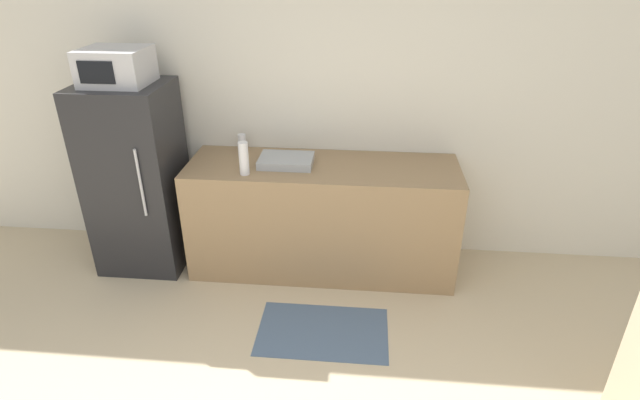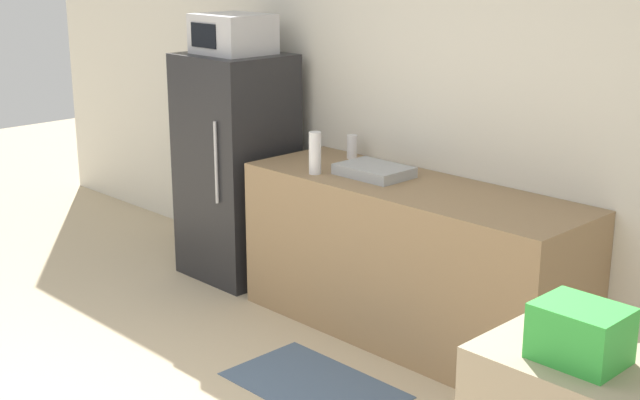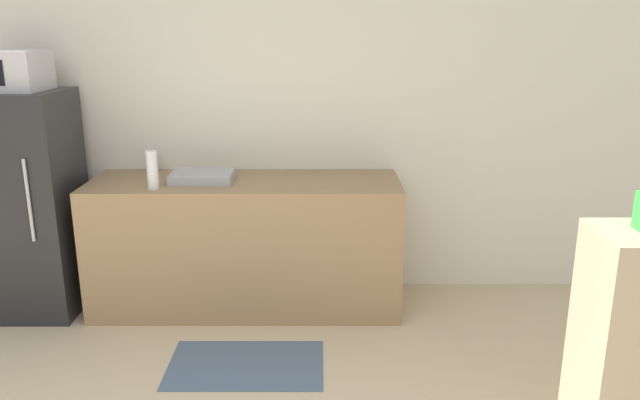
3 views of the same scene
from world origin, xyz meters
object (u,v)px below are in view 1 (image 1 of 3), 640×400
object	(u,v)px
bottle_short	(242,143)
refrigerator	(137,179)
microwave	(116,66)
bottle_tall	(244,158)

from	to	relation	value
bottle_short	refrigerator	bearing A→B (deg)	-160.75
refrigerator	bottle_short	distance (m)	0.85
microwave	bottle_short	distance (m)	1.04
bottle_tall	refrigerator	bearing A→B (deg)	170.35
microwave	bottle_short	size ratio (longest dim) A/B	3.06
bottle_tall	bottle_short	xyz separation A→B (m)	(-0.12, 0.42, -0.05)
bottle_short	bottle_tall	bearing A→B (deg)	-74.72
microwave	bottle_short	bearing A→B (deg)	19.33
refrigerator	microwave	distance (m)	0.86
refrigerator	bottle_tall	size ratio (longest dim) A/B	6.10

